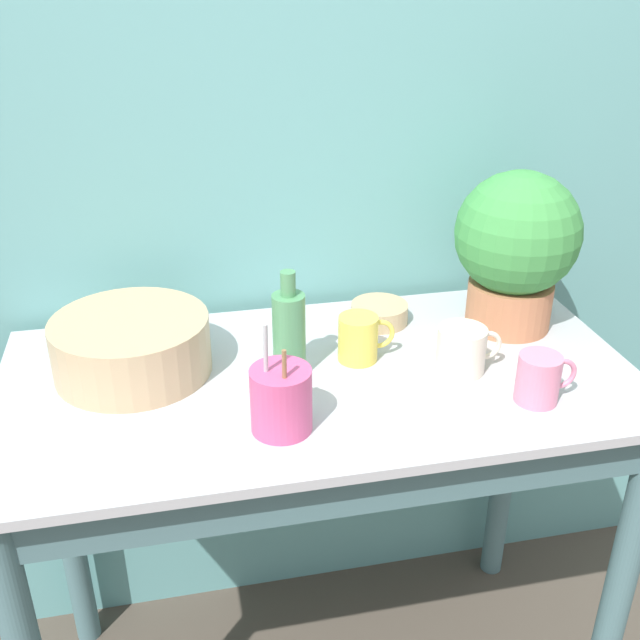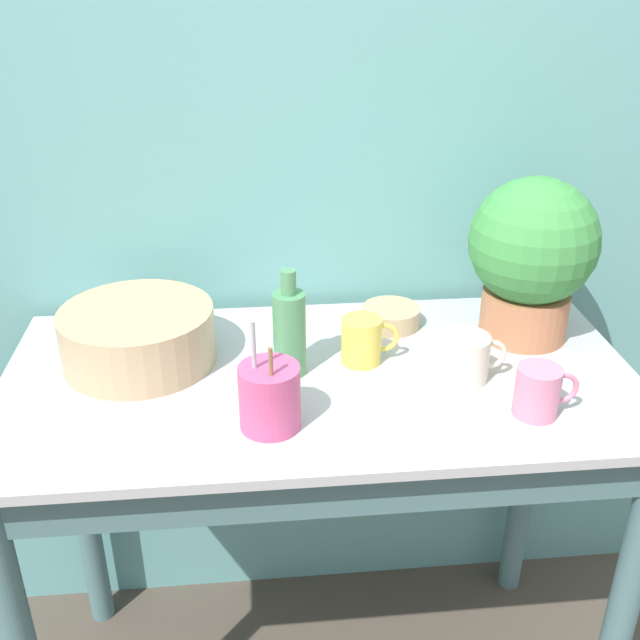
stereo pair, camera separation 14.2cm
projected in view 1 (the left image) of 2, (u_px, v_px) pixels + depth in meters
wall_back at (285, 173)px, 1.67m from camera, size 6.00×0.05×2.40m
counter_table at (322, 461)px, 1.55m from camera, size 1.25×0.64×0.90m
potted_plant at (516, 245)px, 1.58m from camera, size 0.27×0.27×0.35m
bowl_wash_large at (132, 346)px, 1.46m from camera, size 0.31×0.31×0.12m
bottle_tall at (289, 333)px, 1.44m from camera, size 0.06×0.06×0.22m
mug_yellow at (359, 338)px, 1.51m from camera, size 0.12×0.08×0.10m
mug_pink at (539, 378)px, 1.37m from camera, size 0.12×0.08×0.09m
mug_cream at (462, 350)px, 1.47m from camera, size 0.13×0.10×0.09m
bowl_small_tan at (379, 313)px, 1.67m from camera, size 0.13×0.13×0.04m
utensil_cup at (281, 400)px, 1.29m from camera, size 0.11×0.11×0.21m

